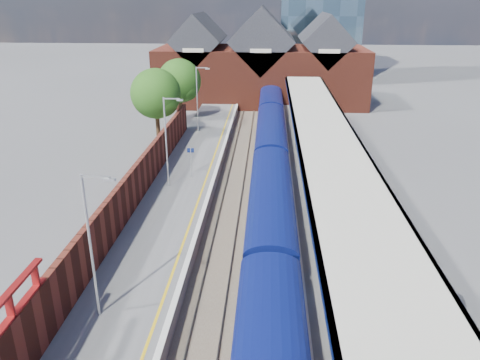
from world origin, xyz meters
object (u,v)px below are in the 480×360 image
object	(u,v)px
parked_car_blue	(412,285)
lamp_post_d	(198,95)
lamp_post_c	(168,137)
parked_car_silver	(414,298)
lamp_post_b	(93,239)
train	(271,164)
parked_car_dark	(370,200)
platform_sign	(191,157)

from	to	relation	value
parked_car_blue	lamp_post_d	bearing A→B (deg)	31.81
lamp_post_c	parked_car_silver	world-z (taller)	lamp_post_c
lamp_post_b	parked_car_silver	distance (m)	14.93
lamp_post_b	lamp_post_d	world-z (taller)	same
train	lamp_post_c	distance (m)	8.70
train	parked_car_silver	size ratio (longest dim) A/B	14.15
train	lamp_post_d	xyz separation A→B (m)	(-7.86, 13.60, 2.87)
parked_car_dark	parked_car_blue	world-z (taller)	parked_car_blue
train	lamp_post_c	world-z (taller)	lamp_post_c
lamp_post_d	parked_car_dark	xyz separation A→B (m)	(14.86, -19.17, -3.43)
lamp_post_b	parked_car_silver	bearing A→B (deg)	4.10
train	platform_sign	distance (m)	6.53
lamp_post_c	parked_car_blue	bearing A→B (deg)	-42.42
train	parked_car_dark	bearing A→B (deg)	-38.47
lamp_post_c	lamp_post_d	size ratio (longest dim) A/B	1.00
parked_car_silver	lamp_post_d	bearing A→B (deg)	40.14
train	platform_sign	world-z (taller)	platform_sign
lamp_post_c	lamp_post_d	bearing A→B (deg)	90.00
parked_car_dark	parked_car_blue	size ratio (longest dim) A/B	0.93
platform_sign	parked_car_silver	xyz separation A→B (m)	(13.18, -16.96, -0.92)
train	parked_car_dark	world-z (taller)	train
train	lamp_post_d	bearing A→B (deg)	120.00
lamp_post_c	platform_sign	xyz separation A→B (m)	(1.36, 2.00, -2.30)
platform_sign	train	bearing A→B (deg)	3.48
lamp_post_d	parked_car_silver	world-z (taller)	lamp_post_d
lamp_post_d	parked_car_silver	bearing A→B (deg)	-64.83
platform_sign	lamp_post_d	bearing A→B (deg)	95.56
parked_car_dark	parked_car_blue	bearing A→B (deg)	-177.41
lamp_post_c	platform_sign	world-z (taller)	lamp_post_c
lamp_post_b	parked_car_blue	xyz separation A→B (m)	(14.86, 2.42, -3.42)
platform_sign	parked_car_blue	distance (m)	20.65
parked_car_blue	lamp_post_b	bearing A→B (deg)	104.38
lamp_post_d	parked_car_dark	size ratio (longest dim) A/B	1.82
platform_sign	parked_car_dark	xyz separation A→B (m)	(13.50, -5.17, -1.13)
parked_car_blue	lamp_post_c	bearing A→B (deg)	52.71
train	parked_car_blue	world-z (taller)	train
platform_sign	lamp_post_c	bearing A→B (deg)	-124.26
lamp_post_d	platform_sign	size ratio (longest dim) A/B	2.80
lamp_post_c	parked_car_dark	bearing A→B (deg)	-12.05
lamp_post_d	parked_car_blue	xyz separation A→B (m)	(14.86, -29.58, -3.42)
lamp_post_d	platform_sign	distance (m)	14.25
train	parked_car_blue	distance (m)	17.45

